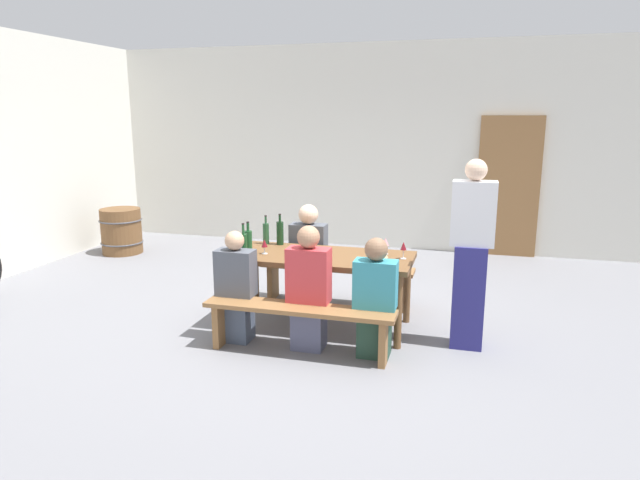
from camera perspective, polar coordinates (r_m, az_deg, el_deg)
ground_plane at (r=5.77m, az=0.00°, el=-8.75°), size 24.00×24.00×0.00m
back_wall at (r=9.05m, az=6.39°, el=9.38°), size 14.00×0.20×3.20m
wooden_door at (r=8.86m, az=18.67°, el=5.15°), size 0.90×0.06×2.10m
tasting_table at (r=5.56m, az=0.00°, el=-2.34°), size 1.83×0.81×0.75m
bench_near at (r=5.02m, az=-2.17°, el=-7.88°), size 1.73×0.30×0.45m
bench_far at (r=6.31m, az=1.71°, el=-3.53°), size 1.73×0.30×0.45m
wine_bottle_0 at (r=5.96m, az=-4.11°, el=0.76°), size 0.07×0.07×0.33m
wine_bottle_1 at (r=5.42m, az=-7.81°, el=-0.55°), size 0.07×0.07×0.35m
wine_bottle_2 at (r=6.01m, az=-5.55°, el=0.72°), size 0.07×0.07×0.31m
wine_bottle_3 at (r=5.63m, az=-7.34°, el=-0.12°), size 0.08×0.08×0.32m
wine_glass_0 at (r=5.58m, az=-5.70°, el=-0.40°), size 0.06×0.06×0.15m
wine_glass_1 at (r=5.58m, az=6.71°, el=-0.23°), size 0.07×0.07×0.17m
wine_glass_2 at (r=5.12m, az=6.57°, el=-1.46°), size 0.07×0.07×0.16m
wine_glass_3 at (r=5.42m, az=8.53°, el=-0.70°), size 0.06×0.06×0.17m
seated_guest_near_0 at (r=5.33m, az=-8.56°, el=-5.05°), size 0.36×0.24×1.07m
seated_guest_near_1 at (r=5.07m, az=-1.16°, el=-5.24°), size 0.39×0.24×1.15m
seated_guest_near_2 at (r=4.95m, az=5.65°, el=-6.19°), size 0.38×0.24×1.08m
seated_guest_far_0 at (r=6.19m, az=-1.18°, el=-1.88°), size 0.40×0.24×1.16m
standing_host at (r=5.21m, az=15.15°, el=-1.83°), size 0.38×0.24×1.74m
wine_barrel at (r=9.18m, az=-19.63°, el=0.88°), size 0.64×0.64×0.70m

